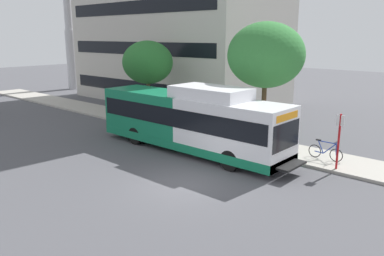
{
  "coord_description": "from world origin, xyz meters",
  "views": [
    {
      "loc": [
        -11.27,
        -10.46,
        6.19
      ],
      "look_at": [
        2.9,
        2.2,
        1.6
      ],
      "focal_mm": 36.01,
      "sensor_mm": 36.0,
      "label": 1
    }
  ],
  "objects_px": {
    "street_tree_near_stop": "(266,55)",
    "street_tree_mid_block": "(148,63)",
    "transit_bus": "(190,121)",
    "bicycle_parked": "(325,151)",
    "bus_stop_sign_pole": "(339,137)"
  },
  "relations": [
    {
      "from": "transit_bus",
      "to": "bicycle_parked",
      "type": "xyz_separation_m",
      "value": [
        3.05,
        -6.32,
        -1.14
      ]
    },
    {
      "from": "bicycle_parked",
      "to": "street_tree_mid_block",
      "type": "xyz_separation_m",
      "value": [
        1.07,
        14.26,
        3.67
      ]
    },
    {
      "from": "transit_bus",
      "to": "bus_stop_sign_pole",
      "type": "height_order",
      "value": "transit_bus"
    },
    {
      "from": "bus_stop_sign_pole",
      "to": "street_tree_mid_block",
      "type": "xyz_separation_m",
      "value": [
        2.05,
        15.22,
        2.58
      ]
    },
    {
      "from": "transit_bus",
      "to": "street_tree_mid_block",
      "type": "xyz_separation_m",
      "value": [
        4.12,
        7.94,
        2.53
      ]
    },
    {
      "from": "transit_bus",
      "to": "bicycle_parked",
      "type": "relative_size",
      "value": 6.96
    },
    {
      "from": "bicycle_parked",
      "to": "transit_bus",
      "type": "bearing_deg",
      "value": 115.78
    },
    {
      "from": "bus_stop_sign_pole",
      "to": "bicycle_parked",
      "type": "relative_size",
      "value": 1.48
    },
    {
      "from": "transit_bus",
      "to": "bus_stop_sign_pole",
      "type": "xyz_separation_m",
      "value": [
        2.07,
        -7.28,
        -0.05
      ]
    },
    {
      "from": "street_tree_mid_block",
      "to": "bus_stop_sign_pole",
      "type": "bearing_deg",
      "value": -97.67
    },
    {
      "from": "street_tree_near_stop",
      "to": "street_tree_mid_block",
      "type": "height_order",
      "value": "street_tree_near_stop"
    },
    {
      "from": "bicycle_parked",
      "to": "street_tree_near_stop",
      "type": "bearing_deg",
      "value": 74.31
    },
    {
      "from": "street_tree_mid_block",
      "to": "transit_bus",
      "type": "bearing_deg",
      "value": -117.41
    },
    {
      "from": "bicycle_parked",
      "to": "street_tree_near_stop",
      "type": "distance_m",
      "value": 6.43
    },
    {
      "from": "bus_stop_sign_pole",
      "to": "bicycle_parked",
      "type": "xyz_separation_m",
      "value": [
        0.98,
        0.96,
        -1.09
      ]
    }
  ]
}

